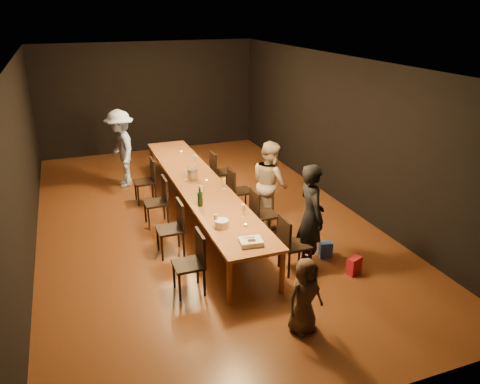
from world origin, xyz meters
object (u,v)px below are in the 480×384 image
object	(u,v)px
chair_left_1	(170,229)
ice_bucket	(192,174)
chair_left_0	(188,264)
child	(305,296)
woman_birthday	(311,216)
plate_stack	(222,224)
champagne_bottle	(200,196)
table	(199,185)
chair_right_1	(264,214)
chair_right_2	(240,190)
chair_right_0	(295,244)
birthday_cake	(251,242)
chair_right_3	(221,172)
woman_tan	(270,183)
chair_left_3	(145,181)
man_blue	(121,149)
chair_left_2	(156,202)

from	to	relation	value
chair_left_1	ice_bucket	distance (m)	1.65
chair_left_0	child	xyz separation A→B (m)	(1.15, -1.35, 0.05)
woman_birthday	plate_stack	bearing A→B (deg)	81.43
woman_birthday	champagne_bottle	xyz separation A→B (m)	(-1.44, 1.22, 0.08)
table	chair_right_1	xyz separation A→B (m)	(0.85, -1.20, -0.24)
plate_stack	chair_right_2	bearing A→B (deg)	62.11
table	woman_birthday	bearing A→B (deg)	-63.64
plate_stack	child	bearing A→B (deg)	-73.75
chair_right_0	child	distance (m)	1.46
chair_right_2	champagne_bottle	distance (m)	1.65
chair_left_0	ice_bucket	xyz separation A→B (m)	(0.78, 2.60, 0.39)
chair_left_0	birthday_cake	world-z (taller)	chair_left_0
chair_right_1	birthday_cake	xyz separation A→B (m)	(-0.84, -1.46, 0.32)
chair_right_2	chair_right_3	distance (m)	1.20
woman_tan	plate_stack	size ratio (longest dim) A/B	7.35
chair_left_1	chair_left_3	xyz separation A→B (m)	(0.00, 2.40, 0.00)
chair_right_0	plate_stack	distance (m)	1.18
chair_right_3	chair_left_3	size ratio (longest dim) A/B	1.00
woman_birthday	woman_tan	world-z (taller)	woman_birthday
chair_left_0	champagne_bottle	distance (m)	1.50
chair_right_3	child	bearing A→B (deg)	-6.31
chair_right_3	plate_stack	size ratio (longest dim) A/B	4.23
chair_right_1	woman_birthday	world-z (taller)	woman_birthday
chair_right_2	ice_bucket	xyz separation A→B (m)	(-0.92, 0.20, 0.39)
chair_right_2	chair_left_3	size ratio (longest dim) A/B	1.00
champagne_bottle	chair_left_3	bearing A→B (deg)	103.78
child	ice_bucket	world-z (taller)	child
chair_left_1	child	size ratio (longest dim) A/B	0.90
chair_right_1	man_blue	world-z (taller)	man_blue
table	child	size ratio (longest dim) A/B	5.83
chair_right_0	chair_right_1	xyz separation A→B (m)	(0.00, 1.20, 0.00)
chair_right_3	woman_birthday	bearing A→B (deg)	4.87
chair_left_3	plate_stack	size ratio (longest dim) A/B	4.23
child	chair_left_1	bearing A→B (deg)	103.15
chair_left_3	woman_birthday	distance (m)	4.07
chair_left_2	woman_birthday	distance (m)	3.09
chair_left_1	ice_bucket	xyz separation A→B (m)	(0.78, 1.40, 0.39)
chair_left_1	plate_stack	world-z (taller)	chair_left_1
chair_right_2	child	distance (m)	3.79
woman_tan	woman_birthday	bearing A→B (deg)	172.86
table	chair_right_3	size ratio (longest dim) A/B	6.45
chair_right_1	ice_bucket	xyz separation A→B (m)	(-0.92, 1.40, 0.39)
chair_left_2	woman_birthday	bearing A→B (deg)	-139.25
chair_right_1	chair_left_2	xyz separation A→B (m)	(-1.70, 1.20, 0.00)
chair_left_0	birthday_cake	size ratio (longest dim) A/B	2.64
chair_right_0	chair_left_3	world-z (taller)	same
chair_left_1	man_blue	distance (m)	3.59
chair_right_3	woman_birthday	distance (m)	3.56
chair_left_3	woman_tan	world-z (taller)	woman_tan
chair_right_2	table	bearing A→B (deg)	-90.00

